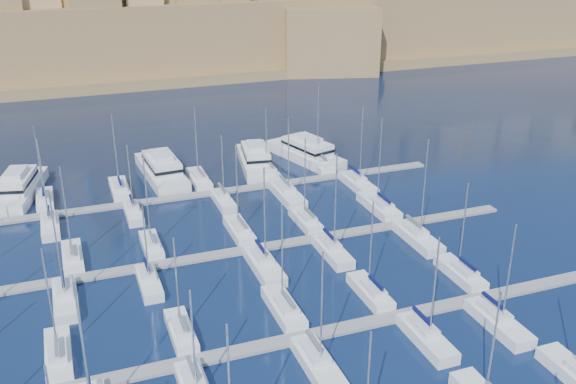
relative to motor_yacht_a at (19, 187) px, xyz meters
name	(u,v)px	position (x,y,z in m)	size (l,w,h in m)	color
ground	(266,287)	(29.73, -42.14, -1.73)	(600.00, 600.00, 0.00)	black
pontoon_mid_near	(300,338)	(29.73, -54.14, -1.53)	(84.00, 2.00, 0.40)	slate
pontoon_mid_far	(243,250)	(29.73, -32.14, -1.53)	(84.00, 2.00, 0.40)	slate
pontoon_far	(206,194)	(29.73, -10.14, -1.53)	(84.00, 2.00, 0.40)	slate
sailboat_13	(59,355)	(4.59, -48.83, -0.99)	(2.65, 8.85, 13.28)	silver
sailboat_14	(181,332)	(17.53, -49.16, -1.00)	(2.45, 8.18, 12.39)	silver
sailboat_15	(284,308)	(29.83, -48.69, -0.98)	(2.74, 9.12, 14.14)	silver
sailboat_16	(370,292)	(41.06, -48.98, -1.00)	(2.56, 8.54, 12.91)	silver
sailboat_17	(461,273)	(54.15, -48.89, -0.99)	(2.62, 8.72, 13.39)	silver
sailboat_21	(318,364)	(29.57, -59.72, -0.98)	(2.82, 9.40, 14.39)	silver
sailboat_22	(426,337)	(42.52, -59.50, -0.99)	(2.69, 8.96, 13.53)	silver
sailboat_23	(498,322)	(51.74, -59.77, -0.98)	(2.85, 9.50, 13.59)	silver
sailboat_25	(73,257)	(7.13, -26.90, -0.99)	(2.61, 8.70, 13.95)	silver
sailboat_26	(152,245)	(17.77, -27.18, -0.99)	(2.44, 8.12, 13.95)	silver
sailboat_27	(239,230)	(30.75, -26.77, -0.98)	(2.69, 8.95, 14.10)	silver
sailboat_28	(306,220)	(41.23, -26.97, -0.99)	(2.57, 8.56, 13.99)	silver
sailboat_29	(379,206)	(54.22, -26.16, -0.96)	(3.06, 10.21, 15.54)	silver
sailboat_31	(66,299)	(5.76, -37.67, -0.97)	(2.79, 9.30, 15.55)	silver
sailboat_32	(149,282)	(15.85, -37.15, -1.01)	(2.47, 8.24, 11.76)	silver
sailboat_33	(264,265)	(30.85, -38.06, -0.96)	(3.03, 10.10, 15.09)	silver
sailboat_34	(332,251)	(40.99, -37.54, -0.97)	(2.71, 9.04, 15.48)	silver
sailboat_35	(418,237)	(54.24, -38.00, -0.96)	(2.99, 9.97, 16.11)	silver
sailboat_37	(45,200)	(3.92, -4.82, -0.99)	(2.66, 8.85, 13.58)	silver
sailboat_38	(120,189)	(16.02, -4.45, -0.98)	(2.88, 9.61, 14.09)	silver
sailboat_39	(199,179)	(29.80, -4.45, -0.98)	(2.89, 9.62, 14.19)	silver
sailboat_40	(268,171)	(42.48, -4.94, -1.00)	(2.58, 8.61, 12.72)	silver
sailboat_41	(319,163)	(52.89, -4.22, -0.95)	(3.02, 10.08, 16.62)	silver
sailboat_43	(50,225)	(4.53, -15.38, -0.98)	(2.61, 8.70, 14.77)	silver
sailboat_44	(133,213)	(16.87, -15.02, -1.01)	(2.39, 7.97, 12.35)	silver
sailboat_45	(223,200)	(31.38, -15.11, -1.01)	(2.45, 8.15, 12.31)	silver
sailboat_46	(287,194)	(42.11, -16.34, -0.96)	(3.20, 10.65, 14.60)	silver
sailboat_47	(358,183)	(55.39, -16.09, -0.96)	(3.04, 10.15, 15.07)	silver
motor_yacht_a	(19,187)	(0.00, 0.00, 0.00)	(9.39, 18.72, 5.25)	silver
motor_yacht_b	(162,169)	(24.09, 0.54, 0.00)	(7.01, 19.44, 5.25)	silver
motor_yacht_c	(255,159)	(41.58, -0.36, 0.00)	(7.99, 17.85, 5.25)	silver
motor_yacht_d	(306,151)	(52.11, 0.42, 0.00)	(10.69, 19.65, 5.25)	silver
fortified_city	(115,16)	(29.55, 113.12, 13.01)	(460.00, 108.95, 59.52)	brown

